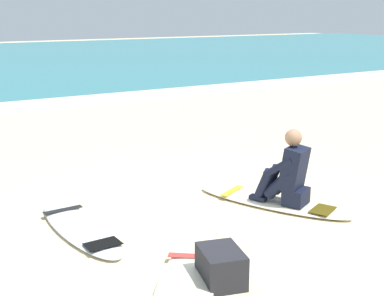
# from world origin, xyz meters

# --- Properties ---
(ground_plane) EXTENTS (80.00, 80.00, 0.00)m
(ground_plane) POSITION_xyz_m (0.00, 0.00, 0.00)
(ground_plane) COLOR beige
(breaking_foam) EXTENTS (80.00, 0.90, 0.11)m
(breaking_foam) POSITION_xyz_m (0.00, 8.81, 0.06)
(breaking_foam) COLOR white
(breaking_foam) RESTS_ON ground
(surfboard_main) EXTENTS (1.35, 2.13, 0.08)m
(surfboard_main) POSITION_xyz_m (0.94, -0.06, 0.04)
(surfboard_main) COLOR #EFE5C6
(surfboard_main) RESTS_ON ground
(surfer_seated) EXTENTS (0.60, 0.77, 0.95)m
(surfer_seated) POSITION_xyz_m (1.03, -0.24, 0.44)
(surfer_seated) COLOR black
(surfer_seated) RESTS_ON surfboard_main
(surfboard_spare_near) EXTENTS (0.58, 1.97, 0.08)m
(surfboard_spare_near) POSITION_xyz_m (-1.45, 0.43, 0.04)
(surfboard_spare_near) COLOR silver
(surfboard_spare_near) RESTS_ON ground
(surfboard_spare_far) EXTENTS (1.68, 1.94, 0.08)m
(surfboard_spare_far) POSITION_xyz_m (-1.15, -1.38, 0.04)
(surfboard_spare_far) COLOR #EFE5C6
(surfboard_spare_far) RESTS_ON ground
(beach_bag) EXTENTS (0.47, 0.56, 0.32)m
(beach_bag) POSITION_xyz_m (-0.77, -1.39, 0.16)
(beach_bag) COLOR #232328
(beach_bag) RESTS_ON ground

